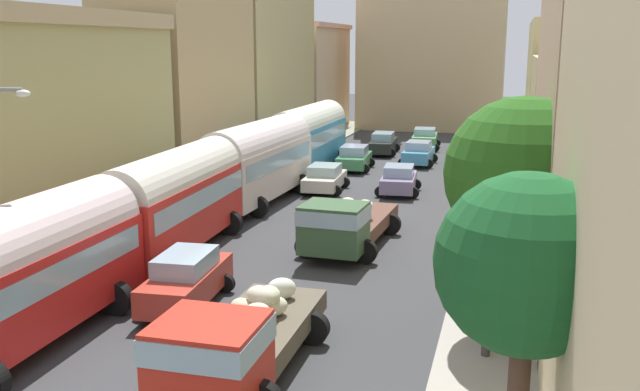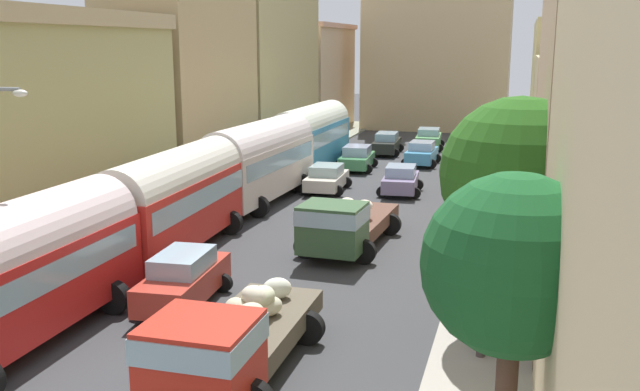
{
  "view_description": "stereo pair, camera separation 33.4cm",
  "coord_description": "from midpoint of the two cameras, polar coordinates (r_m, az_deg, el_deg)",
  "views": [
    {
      "loc": [
        7.54,
        -8.05,
        7.86
      ],
      "look_at": [
        0.0,
        19.42,
        1.69
      ],
      "focal_mm": 39.17,
      "sensor_mm": 36.0,
      "label": 1
    },
    {
      "loc": [
        7.86,
        -7.96,
        7.86
      ],
      "look_at": [
        0.0,
        19.42,
        1.69
      ],
      "focal_mm": 39.17,
      "sensor_mm": 36.0,
      "label": 2
    }
  ],
  "objects": [
    {
      "name": "building_left_3",
      "position": [
        53.33,
        -5.03,
        10.35
      ],
      "size": [
        5.75,
        13.62,
        12.31
      ],
      "color": "tan",
      "rests_on": "ground"
    },
    {
      "name": "building_left_4",
      "position": [
        66.28,
        -0.31,
        9.66
      ],
      "size": [
        5.3,
        12.43,
        9.75
      ],
      "color": "#D2B390",
      "rests_on": "ground"
    },
    {
      "name": "building_right_1",
      "position": [
        24.69,
        24.81,
        7.15
      ],
      "size": [
        5.8,
        14.97,
        12.31
      ],
      "color": "tan",
      "rests_on": "ground"
    },
    {
      "name": "car_3",
      "position": [
        21.9,
        -10.66,
        -6.71
      ],
      "size": [
        2.41,
        4.31,
        1.67
      ],
      "color": "#B73628",
      "rests_on": "ground"
    },
    {
      "name": "pedestrian_3",
      "position": [
        20.33,
        12.57,
        -7.69
      ],
      "size": [
        0.39,
        0.39,
        1.79
      ],
      "color": "#46494E",
      "rests_on": "ground"
    },
    {
      "name": "roadside_tree_1",
      "position": [
        19.21,
        16.37,
        1.61
      ],
      "size": [
        4.16,
        4.16,
        6.58
      ],
      "color": "brown",
      "rests_on": "ground"
    },
    {
      "name": "car_0",
      "position": [
        37.66,
        6.86,
        1.28
      ],
      "size": [
        2.48,
        3.77,
        1.53
      ],
      "color": "gray",
      "rests_on": "ground"
    },
    {
      "name": "distant_church",
      "position": [
        67.82,
        9.7,
        11.56
      ],
      "size": [
        13.28,
        7.88,
        21.26
      ],
      "color": "tan",
      "rests_on": "ground"
    },
    {
      "name": "building_left_1",
      "position": [
        30.53,
        -21.55,
        5.36
      ],
      "size": [
        5.12,
        14.24,
        9.26
      ],
      "color": "tan",
      "rests_on": "ground"
    },
    {
      "name": "building_left_2",
      "position": [
        41.7,
        -10.95,
        9.89
      ],
      "size": [
        5.7,
        10.6,
        12.58
      ],
      "color": "tan",
      "rests_on": "ground"
    },
    {
      "name": "ground_plane",
      "position": [
        36.7,
        3.53,
        -0.17
      ],
      "size": [
        154.0,
        154.0,
        0.0
      ],
      "primitive_type": "plane",
      "color": "#38393B"
    },
    {
      "name": "parked_bus_3",
      "position": [
        43.64,
        -0.49,
        4.95
      ],
      "size": [
        3.33,
        9.64,
        4.19
      ],
      "color": "teal",
      "rests_on": "ground"
    },
    {
      "name": "roadside_tree_0",
      "position": [
        11.47,
        16.35,
        -5.67
      ],
      "size": [
        2.95,
        2.95,
        5.96
      ],
      "color": "brown",
      "rests_on": "ground"
    },
    {
      "name": "sidewalk_left",
      "position": [
        38.85,
        -6.96,
        0.57
      ],
      "size": [
        2.5,
        70.0,
        0.14
      ],
      "primitive_type": "cube",
      "color": "gray",
      "rests_on": "ground"
    },
    {
      "name": "car_4",
      "position": [
        38.04,
        0.8,
        1.44
      ],
      "size": [
        2.47,
        3.92,
        1.46
      ],
      "color": "beige",
      "rests_on": "ground"
    },
    {
      "name": "building_right_3",
      "position": [
        50.13,
        20.11,
        7.89
      ],
      "size": [
        5.26,
        14.53,
        9.41
      ],
      "color": "tan",
      "rests_on": "ground"
    },
    {
      "name": "pedestrian_0",
      "position": [
        22.04,
        14.5,
        -6.29
      ],
      "size": [
        0.44,
        0.44,
        1.75
      ],
      "color": "#1C2548",
      "rests_on": "ground"
    },
    {
      "name": "car_2",
      "position": [
        54.16,
        9.04,
        4.6
      ],
      "size": [
        2.54,
        4.21,
        1.61
      ],
      "color": "#569A5A",
      "rests_on": "ground"
    },
    {
      "name": "car_5",
      "position": [
        44.67,
        3.26,
        3.08
      ],
      "size": [
        2.51,
        4.05,
        1.56
      ],
      "color": "#479056",
      "rests_on": "ground"
    },
    {
      "name": "building_right_2",
      "position": [
        37.55,
        20.8,
        4.99
      ],
      "size": [
        4.69,
        9.58,
        7.29
      ],
      "color": "tan",
      "rests_on": "ground"
    },
    {
      "name": "parked_bus_1",
      "position": [
        27.12,
        -11.35,
        -0.01
      ],
      "size": [
        3.43,
        9.3,
        4.0
      ],
      "color": "red",
      "rests_on": "ground"
    },
    {
      "name": "cargo_truck_0",
      "position": [
        16.6,
        -6.97,
        -11.61
      ],
      "size": [
        3.15,
        6.8,
        2.2
      ],
      "color": "red",
      "rests_on": "ground"
    },
    {
      "name": "sidewalk_right",
      "position": [
        35.87,
        14.91,
        -0.74
      ],
      "size": [
        2.5,
        70.0,
        0.14
      ],
      "primitive_type": "cube",
      "color": "#A49E93",
      "rests_on": "ground"
    },
    {
      "name": "parked_bus_0",
      "position": [
        19.86,
        -23.3,
        -5.55
      ],
      "size": [
        3.37,
        8.72,
        3.91
      ],
      "color": "red",
      "rests_on": "ground"
    },
    {
      "name": "parked_bus_2",
      "position": [
        35.2,
        -4.65,
        3.07
      ],
      "size": [
        3.54,
        9.61,
        4.14
      ],
      "color": "beige",
      "rests_on": "ground"
    },
    {
      "name": "car_1",
      "position": [
        46.92,
        8.51,
        3.43
      ],
      "size": [
        2.36,
        3.84,
        1.58
      ],
      "color": "#4696C8",
      "rests_on": "ground"
    },
    {
      "name": "car_6",
      "position": [
        51.38,
        5.66,
        4.26
      ],
      "size": [
        2.36,
        4.46,
        1.58
      ],
      "color": "#262621",
      "rests_on": "ground"
    },
    {
      "name": "pedestrian_4",
      "position": [
        23.84,
        15.33,
        -4.85
      ],
      "size": [
        0.42,
        0.42,
        1.8
      ],
      "color": "#1B2345",
      "rests_on": "ground"
    },
    {
      "name": "cargo_truck_1",
      "position": [
        26.82,
        2.31,
        -2.25
      ],
      "size": [
        3.37,
        7.14,
        2.21
      ],
      "color": "#345432",
      "rests_on": "ground"
    },
    {
      "name": "pedestrian_1",
      "position": [
        18.27,
        13.61,
        -10.12
      ],
      "size": [
        0.4,
        0.4,
        1.78
      ],
      "color": "#483D3C",
      "rests_on": "ground"
    }
  ]
}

